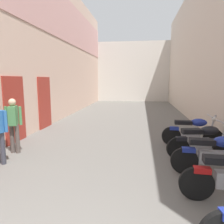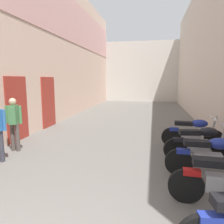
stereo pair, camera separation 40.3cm
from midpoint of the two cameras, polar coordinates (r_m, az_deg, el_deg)
name	(u,v)px [view 1 (the left image)]	position (r m, az deg, el deg)	size (l,w,h in m)	color
ground_plane	(121,130)	(8.81, 1.11, -4.91)	(35.50, 35.50, 0.00)	#66635E
building_left	(55,47)	(11.52, -16.26, 16.73)	(0.45, 19.50, 7.43)	beige
building_right	(202,49)	(10.90, 22.29, 15.65)	(0.45, 19.50, 7.01)	beige
building_far_end	(133,72)	(21.29, 5.27, 10.75)	(9.74, 2.00, 5.62)	beige
motorcycle_third	(215,154)	(5.05, 24.22, -10.37)	(1.85, 0.58, 1.04)	black
motorcycle_fourth	(202,141)	(5.96, 21.58, -7.32)	(1.84, 0.58, 1.04)	black
motorcycle_fifth	(193,131)	(6.97, 19.53, -4.91)	(1.85, 0.58, 1.04)	black
pedestrian_further_down	(14,122)	(6.64, -26.81, -2.35)	(0.52, 0.39, 1.57)	#564C47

